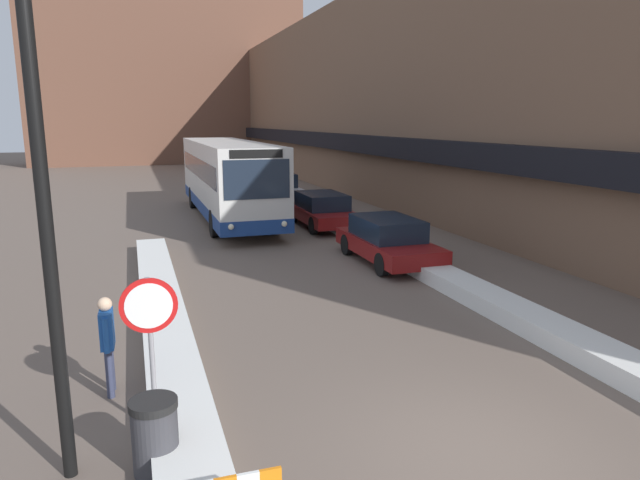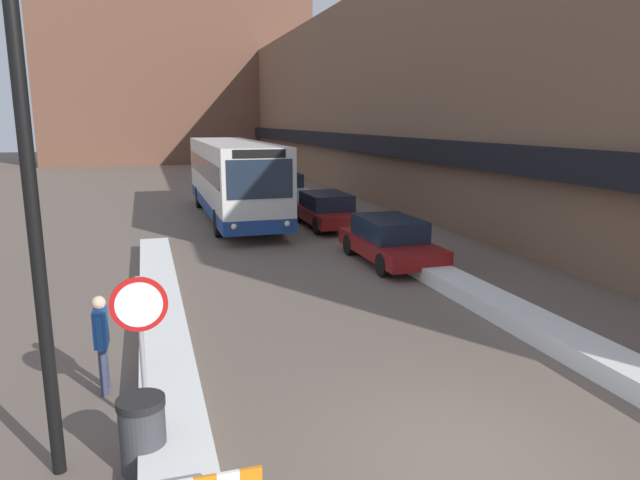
{
  "view_description": "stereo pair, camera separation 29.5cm",
  "coord_description": "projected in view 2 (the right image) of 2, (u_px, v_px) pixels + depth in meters",
  "views": [
    {
      "loc": [
        -4.05,
        -5.67,
        4.26
      ],
      "look_at": [
        0.43,
        7.9,
        1.24
      ],
      "focal_mm": 32.0,
      "sensor_mm": 36.0,
      "label": 1
    },
    {
      "loc": [
        -3.77,
        -5.76,
        4.26
      ],
      "look_at": [
        0.43,
        7.9,
        1.24
      ],
      "focal_mm": 32.0,
      "sensor_mm": 36.0,
      "label": 2
    }
  ],
  "objects": [
    {
      "name": "parked_car_middle",
      "position": [
        327.0,
        210.0,
        23.08
      ],
      "size": [
        1.89,
        4.53,
        1.36
      ],
      "color": "maroon",
      "rests_on": "ground_plane"
    },
    {
      "name": "street_lamp",
      "position": [
        56.0,
        159.0,
        6.34
      ],
      "size": [
        1.46,
        0.36,
        6.16
      ],
      "color": "black",
      "rests_on": "ground_plane"
    },
    {
      "name": "pedestrian",
      "position": [
        101.0,
        335.0,
        8.93
      ],
      "size": [
        0.22,
        0.52,
        1.59
      ],
      "rotation": [
        0.0,
        0.0,
        1.54
      ],
      "color": "#333851",
      "rests_on": "ground_plane"
    },
    {
      "name": "stop_sign",
      "position": [
        140.0,
        321.0,
        7.65
      ],
      "size": [
        0.76,
        0.08,
        2.23
      ],
      "color": "gray",
      "rests_on": "ground_plane"
    },
    {
      "name": "snow_bank_right",
      "position": [
        457.0,
        284.0,
        14.38
      ],
      "size": [
        0.9,
        17.32,
        0.39
      ],
      "color": "silver",
      "rests_on": "ground_plane"
    },
    {
      "name": "building_backdrop_far",
      "position": [
        177.0,
        69.0,
        57.18
      ],
      "size": [
        26.0,
        8.0,
        18.45
      ],
      "color": "brown",
      "rests_on": "ground_plane"
    },
    {
      "name": "parked_car_back",
      "position": [
        283.0,
        188.0,
        30.1
      ],
      "size": [
        1.89,
        4.47,
        1.52
      ],
      "color": "#B7B7BC",
      "rests_on": "ground_plane"
    },
    {
      "name": "parked_car_front",
      "position": [
        390.0,
        240.0,
        17.23
      ],
      "size": [
        1.83,
        4.39,
        1.37
      ],
      "color": "maroon",
      "rests_on": "ground_plane"
    },
    {
      "name": "building_row_right",
      "position": [
        399.0,
        98.0,
        31.54
      ],
      "size": [
        5.5,
        60.0,
        10.91
      ],
      "color": "brown",
      "rests_on": "ground_plane"
    },
    {
      "name": "city_bus",
      "position": [
        233.0,
        178.0,
        24.67
      ],
      "size": [
        2.57,
        12.31,
        3.35
      ],
      "color": "silver",
      "rests_on": "ground_plane"
    },
    {
      "name": "ground_plane",
      "position": [
        468.0,
        457.0,
        7.35
      ],
      "size": [
        160.0,
        160.0,
        0.0
      ],
      "primitive_type": "plane",
      "color": "#66564C"
    },
    {
      "name": "snow_bank_left",
      "position": [
        164.0,
        337.0,
        10.94
      ],
      "size": [
        0.9,
        17.65,
        0.35
      ],
      "color": "silver",
      "rests_on": "ground_plane"
    },
    {
      "name": "trash_bin",
      "position": [
        143.0,
        434.0,
        7.0
      ],
      "size": [
        0.59,
        0.59,
        0.95
      ],
      "color": "#38383D",
      "rests_on": "ground_plane"
    }
  ]
}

